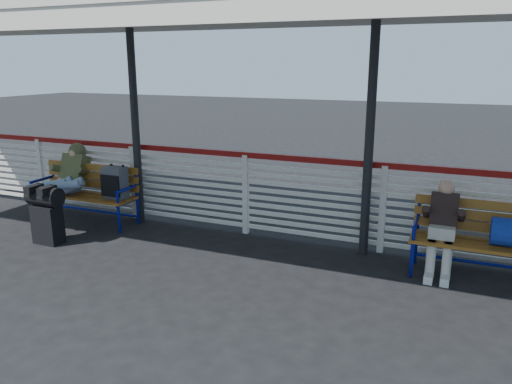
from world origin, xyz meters
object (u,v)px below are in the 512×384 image
at_px(luggage_stack, 46,213).
at_px(companion_person, 442,227).
at_px(traveler_man, 62,182).
at_px(bench_right, 504,234).
at_px(bench_left, 97,186).

bearing_deg(luggage_stack, companion_person, 12.30).
bearing_deg(traveler_man, luggage_stack, -63.30).
height_order(bench_right, traveler_man, traveler_man).
bearing_deg(luggage_stack, bench_left, 88.98).
distance_m(bench_right, traveler_man, 6.21).
distance_m(bench_left, companion_person, 5.16).
relative_size(traveler_man, companion_person, 1.43).
bearing_deg(bench_right, bench_left, -179.64).
xyz_separation_m(bench_right, traveler_man, (-6.20, -0.38, 0.12)).
xyz_separation_m(bench_left, bench_right, (5.82, 0.04, -0.02)).
bearing_deg(bench_right, companion_person, -179.07).
bearing_deg(companion_person, bench_left, -179.72).
relative_size(bench_left, traveler_man, 1.10).
bearing_deg(traveler_man, companion_person, 3.79).
relative_size(luggage_stack, companion_person, 0.73).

